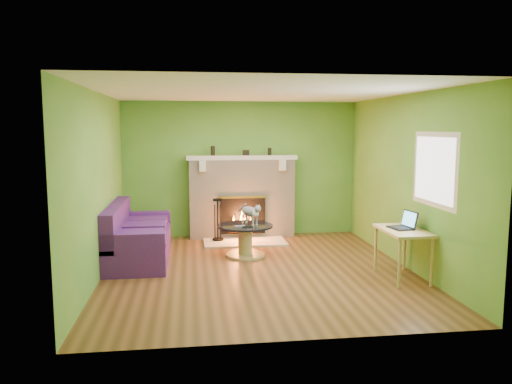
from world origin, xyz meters
TOP-DOWN VIEW (x-y plane):
  - floor at (0.00, 0.00)m, footprint 5.00×5.00m
  - ceiling at (0.00, 0.00)m, footprint 5.00×5.00m
  - wall_back at (0.00, 2.50)m, footprint 5.00×0.00m
  - wall_front at (0.00, -2.50)m, footprint 5.00×0.00m
  - wall_left at (-2.25, 0.00)m, footprint 0.00×5.00m
  - wall_right at (2.25, 0.00)m, footprint 0.00×5.00m
  - window_frame at (2.24, -0.90)m, footprint 0.00×1.20m
  - window_pane at (2.23, -0.90)m, footprint 0.00×1.06m
  - fireplace at (0.00, 2.32)m, footprint 2.10×0.46m
  - hearth at (0.00, 1.80)m, footprint 1.50×0.75m
  - mantel at (0.00, 2.30)m, footprint 2.10×0.28m
  - sofa at (-1.86, 0.82)m, footprint 0.91×2.02m
  - coffee_table at (-0.10, 0.87)m, footprint 0.91×0.91m
  - desk at (1.95, -0.65)m, footprint 0.55×0.94m
  - cat at (-0.02, 0.92)m, footprint 0.46×0.59m
  - remote_silver at (-0.20, 0.75)m, footprint 0.17×0.06m
  - remote_black at (-0.08, 0.69)m, footprint 0.16×0.05m
  - laptop at (1.93, -0.60)m, footprint 0.35×0.38m
  - fire_tools at (-0.49, 1.95)m, footprint 0.21×0.21m
  - mantel_vase_left at (-0.55, 2.33)m, footprint 0.08×0.08m
  - mantel_vase_right at (0.54, 2.33)m, footprint 0.07×0.07m
  - mantel_box at (0.08, 2.33)m, footprint 0.12×0.08m

SIDE VIEW (x-z plane):
  - floor at x=0.00m, z-range 0.00..0.00m
  - hearth at x=0.00m, z-range 0.00..0.03m
  - coffee_table at x=-0.10m, z-range 0.04..0.56m
  - sofa at x=-1.86m, z-range -0.10..0.80m
  - fire_tools at x=-0.49m, z-range 0.03..0.82m
  - remote_black at x=-0.08m, z-range 0.52..0.53m
  - remote_silver at x=-0.20m, z-range 0.52..0.53m
  - desk at x=1.95m, z-range 0.26..0.96m
  - cat at x=-0.02m, z-range 0.52..0.87m
  - fireplace at x=0.00m, z-range -0.02..1.56m
  - laptop at x=1.93m, z-range 0.70..0.95m
  - wall_back at x=0.00m, z-range -1.20..3.80m
  - wall_front at x=0.00m, z-range -1.20..3.80m
  - wall_left at x=-2.25m, z-range -1.20..3.80m
  - wall_right at x=2.25m, z-range -1.20..3.80m
  - mantel at x=0.00m, z-range 1.50..1.58m
  - window_frame at x=2.24m, z-range 0.95..2.15m
  - window_pane at x=2.23m, z-range 1.02..2.08m
  - mantel_box at x=0.08m, z-range 1.58..1.68m
  - mantel_vase_right at x=0.54m, z-range 1.58..1.72m
  - mantel_vase_left at x=-0.55m, z-range 1.58..1.76m
  - ceiling at x=0.00m, z-range 2.60..2.60m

